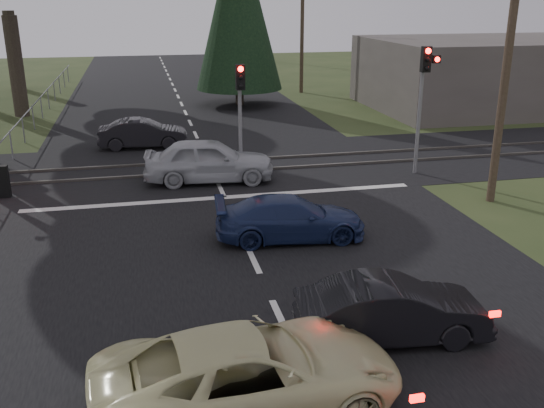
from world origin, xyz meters
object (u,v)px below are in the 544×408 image
object	(u,v)px
traffic_signal_center	(240,101)
dark_car_far	(143,134)
utility_pole_near	(508,54)
utility_pole_far	(240,12)
traffic_signal_right	(424,86)
silver_car	(209,160)
blue_sedan	(290,218)
utility_pole_mid	(302,22)
dark_hatchback	(392,310)
cream_coupe	(249,373)

from	to	relation	value
traffic_signal_center	dark_car_far	size ratio (longest dim) A/B	1.07
utility_pole_near	utility_pole_far	xyz separation A→B (m)	(0.00, 49.00, 0.00)
traffic_signal_center	dark_car_far	bearing A→B (deg)	123.65
traffic_signal_right	dark_car_far	distance (m)	12.23
silver_car	dark_car_far	distance (m)	6.17
utility_pole_far	blue_sedan	xyz separation A→B (m)	(-7.23, -50.75, -4.13)
traffic_signal_right	silver_car	bearing A→B (deg)	174.92
utility_pole_mid	dark_hatchback	xyz separation A→B (m)	(-6.56, -31.20, -4.11)
utility_pole_near	silver_car	distance (m)	10.47
utility_pole_mid	cream_coupe	size ratio (longest dim) A/B	1.80
traffic_signal_center	silver_car	world-z (taller)	traffic_signal_center
dark_hatchback	dark_car_far	xyz separation A→B (m)	(-4.43, 17.12, 0.02)
cream_coupe	dark_car_far	size ratio (longest dim) A/B	1.30
utility_pole_near	traffic_signal_center	bearing A→B (deg)	148.05
blue_sedan	dark_hatchback	bearing A→B (deg)	-168.04
utility_pole_near	dark_car_far	xyz separation A→B (m)	(-10.99, 9.92, -4.09)
utility_pole_far	blue_sedan	distance (m)	51.43
utility_pole_near	cream_coupe	xyz separation A→B (m)	(-9.66, -8.75, -4.03)
traffic_signal_center	dark_hatchback	xyz separation A→B (m)	(0.94, -11.88, -2.19)
utility_pole_mid	cream_coupe	distance (m)	34.39
traffic_signal_right	dark_hatchback	xyz separation A→B (m)	(-5.60, -10.68, -2.70)
traffic_signal_center	dark_hatchback	bearing A→B (deg)	-85.47
traffic_signal_center	utility_pole_near	world-z (taller)	utility_pole_near
utility_pole_mid	traffic_signal_center	bearing A→B (deg)	-111.21
cream_coupe	utility_pole_far	bearing A→B (deg)	-14.80
silver_car	blue_sedan	distance (m)	6.12
traffic_signal_right	cream_coupe	world-z (taller)	traffic_signal_right
cream_coupe	blue_sedan	xyz separation A→B (m)	(2.44, 7.00, -0.09)
dark_hatchback	utility_pole_mid	bearing A→B (deg)	-6.29
dark_hatchback	blue_sedan	distance (m)	5.49
dark_hatchback	cream_coupe	bearing A→B (deg)	122.09
traffic_signal_right	utility_pole_far	xyz separation A→B (m)	(0.95, 45.53, 1.41)
blue_sedan	dark_car_far	bearing A→B (deg)	22.83
utility_pole_near	cream_coupe	world-z (taller)	utility_pole_near
silver_car	utility_pole_mid	bearing A→B (deg)	-17.96
utility_pole_far	cream_coupe	distance (m)	58.69
utility_pole_mid	dark_hatchback	world-z (taller)	utility_pole_mid
utility_pole_near	dark_hatchback	distance (m)	10.57
traffic_signal_right	utility_pole_far	world-z (taller)	utility_pole_far
utility_pole_far	dark_hatchback	size ratio (longest dim) A/B	2.40
utility_pole_far	cream_coupe	xyz separation A→B (m)	(-9.66, -57.75, -4.03)
traffic_signal_center	utility_pole_mid	size ratio (longest dim) A/B	0.46
utility_pole_mid	dark_hatchback	size ratio (longest dim) A/B	2.40
utility_pole_far	silver_car	distance (m)	45.85
utility_pole_near	utility_pole_mid	distance (m)	24.00
utility_pole_near	utility_pole_far	distance (m)	49.00
dark_hatchback	silver_car	world-z (taller)	silver_car
utility_pole_near	silver_car	xyz separation A→B (m)	(-8.76, 4.17, -3.94)
silver_car	dark_car_far	size ratio (longest dim) A/B	1.20
dark_hatchback	silver_car	size ratio (longest dim) A/B	0.81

